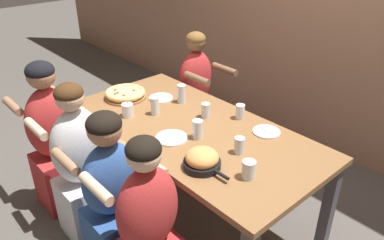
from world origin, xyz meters
name	(u,v)px	position (x,y,z in m)	size (l,w,h in m)	color
ground_plane	(192,211)	(0.00, 0.00, 0.00)	(18.00, 18.00, 0.00)	#514C47
dining_table	(192,137)	(0.00, 0.00, 0.68)	(1.89, 0.93, 0.77)	brown
pizza_board_main	(125,94)	(-0.71, -0.08, 0.80)	(0.33, 0.33, 0.07)	#996B42
skillet_bowl	(202,160)	(0.40, -0.28, 0.82)	(0.32, 0.22, 0.12)	black
empty_plate_a	(266,132)	(0.40, 0.32, 0.77)	(0.18, 0.18, 0.02)	white
empty_plate_b	(171,138)	(0.03, -0.21, 0.77)	(0.21, 0.21, 0.02)	white
empty_plate_c	(161,98)	(-0.50, 0.12, 0.77)	(0.19, 0.19, 0.02)	white
cocktail_glass_blue	(128,111)	(-0.43, -0.25, 0.81)	(0.08, 0.08, 0.12)	silver
drinking_glass_a	(240,113)	(0.14, 0.34, 0.82)	(0.07, 0.07, 0.11)	silver
drinking_glass_b	(249,170)	(0.64, -0.16, 0.82)	(0.08, 0.08, 0.11)	silver
drinking_glass_c	(197,129)	(0.14, -0.08, 0.83)	(0.07, 0.07, 0.13)	silver
drinking_glass_d	(181,94)	(-0.35, 0.20, 0.84)	(0.07, 0.07, 0.14)	silver
drinking_glass_e	(206,111)	(-0.04, 0.17, 0.82)	(0.06, 0.06, 0.11)	silver
drinking_glass_f	(239,146)	(0.44, -0.01, 0.82)	(0.06, 0.06, 0.11)	silver
drinking_glass_g	(155,107)	(-0.32, -0.08, 0.83)	(0.06, 0.06, 0.13)	silver
diner_near_center	(113,201)	(0.04, -0.68, 0.52)	(0.51, 0.40, 1.13)	#2D5193
diner_far_left	(196,98)	(-0.71, 0.68, 0.53)	(0.51, 0.40, 1.17)	#B22D2D
diner_near_midright	(149,235)	(0.41, -0.68, 0.51)	(0.51, 0.40, 1.14)	#B22D2D
diner_near_midleft	(81,170)	(-0.37, -0.68, 0.53)	(0.51, 0.40, 1.17)	silver
diner_near_left	(54,143)	(-0.80, -0.68, 0.55)	(0.51, 0.40, 1.20)	#B22D2D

